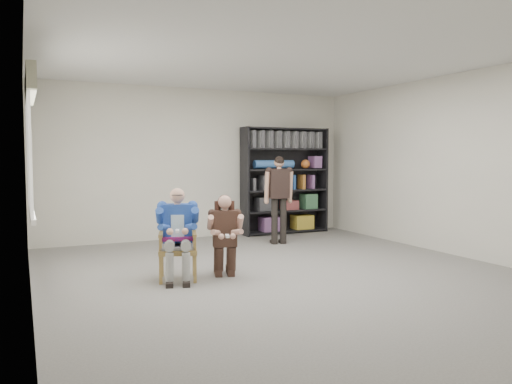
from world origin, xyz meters
name	(u,v)px	position (x,y,z in m)	size (l,w,h in m)	color
room_shell	(291,167)	(0.00, 0.00, 1.40)	(6.00, 7.00, 2.80)	silver
floor	(290,277)	(0.00, 0.00, 0.00)	(6.00, 7.00, 0.01)	slate
window_left	(31,148)	(-2.95, 1.00, 1.63)	(0.16, 2.00, 1.75)	white
armchair	(178,244)	(-1.33, 0.46, 0.44)	(0.51, 0.50, 0.88)	olive
seated_man	(178,234)	(-1.33, 0.46, 0.58)	(0.50, 0.69, 1.15)	navy
kneeling_woman	(225,236)	(-0.75, 0.34, 0.53)	(0.44, 0.71, 1.05)	#32241A
bookshelf	(285,181)	(1.70, 3.28, 1.05)	(1.80, 0.38, 2.10)	black
standing_man	(279,200)	(1.00, 2.21, 0.77)	(0.48, 0.27, 1.55)	black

